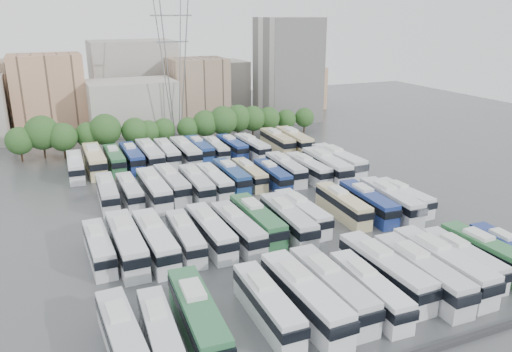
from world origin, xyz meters
name	(u,v)px	position (x,y,z in m)	size (l,w,h in m)	color
ground	(253,216)	(0.00, 0.00, 0.00)	(220.00, 220.00, 0.00)	#424447
tree_line	(167,127)	(-2.03, 42.11, 4.36)	(66.22, 8.04, 8.45)	black
city_buildings	(118,91)	(-7.46, 71.86, 7.87)	(102.00, 35.00, 20.00)	#9E998E
apartment_tower	(288,70)	(34.00, 58.00, 13.00)	(14.00, 14.00, 26.00)	silver
electricity_pylon	(173,53)	(2.00, 50.00, 18.66)	(9.00, 6.91, 33.83)	slate
bus_r0_s0	(122,337)	(-21.39, -23.28, 1.78)	(3.09, 11.67, 3.63)	silver
bus_r0_s1	(160,333)	(-18.37, -23.87, 1.69)	(2.86, 11.05, 3.44)	silver
bus_r0_s2	(198,317)	(-14.91, -23.28, 1.99)	(3.35, 13.03, 4.05)	#2E6B41
bus_r0_s4	(267,304)	(-8.40, -23.53, 1.80)	(2.65, 11.69, 3.66)	silver
bus_r0_s5	(304,296)	(-4.86, -24.04, 2.04)	(3.23, 13.32, 4.16)	white
bus_r0_s6	(331,287)	(-1.63, -23.57, 1.98)	(2.90, 12.85, 4.02)	silver
bus_r0_s7	(369,289)	(1.73, -24.98, 1.78)	(2.95, 11.67, 3.63)	white
bus_r0_s8	(385,270)	(5.14, -22.85, 2.00)	(3.09, 13.03, 4.07)	silver
bus_r0_s9	(421,272)	(8.28, -24.63, 2.00)	(3.11, 13.04, 4.07)	silver
bus_r0_s10	(442,264)	(11.46, -24.19, 2.04)	(2.92, 13.26, 4.16)	silver
bus_r0_s11	(462,258)	(14.93, -23.55, 1.73)	(2.75, 11.26, 3.51)	silver
bus_r0_s12	(488,253)	(18.18, -23.94, 1.85)	(3.02, 12.06, 3.76)	#2F6E3C
bus_r0_s13	(511,252)	(21.22, -24.36, 1.67)	(2.86, 10.94, 3.40)	navy
bus_r1_s0	(99,247)	(-21.28, -5.22, 1.71)	(2.72, 11.15, 3.48)	silver
bus_r1_s1	(126,243)	(-18.29, -5.98, 2.03)	(3.06, 13.20, 4.13)	silver
bus_r1_s2	(155,240)	(-15.08, -6.53, 1.98)	(3.19, 12.92, 4.03)	silver
bus_r1_s3	(185,237)	(-11.48, -6.50, 1.75)	(2.78, 11.41, 3.56)	silver
bus_r1_s4	(211,231)	(-8.23, -6.37, 1.87)	(2.89, 12.22, 3.82)	silver
bus_r1_s5	(238,228)	(-4.94, -6.90, 1.87)	(3.20, 12.24, 3.81)	silver
bus_r1_s6	(257,221)	(-1.86, -5.80, 1.96)	(2.94, 12.74, 3.98)	#2C683C
bus_r1_s7	(288,220)	(1.86, -7.06, 1.94)	(3.07, 12.65, 3.95)	silver
bus_r1_s8	(302,212)	(4.85, -5.30, 1.81)	(2.84, 11.80, 3.68)	silver
bus_r1_s10	(343,205)	(11.42, -5.02, 1.81)	(3.02, 11.82, 3.68)	#CDC18D
bus_r1_s11	(368,202)	(15.05, -5.77, 1.86)	(3.21, 12.19, 3.79)	navy
bus_r1_s12	(390,200)	(18.36, -6.48, 1.93)	(3.35, 12.66, 3.94)	silver
bus_r1_s13	(403,197)	(21.43, -5.52, 1.67)	(2.77, 10.94, 3.41)	silver
bus_r2_s1	(107,192)	(-18.06, 12.98, 1.78)	(2.87, 11.65, 3.63)	silver
bus_r2_s2	(130,191)	(-14.89, 12.39, 1.71)	(2.60, 11.16, 3.49)	silver
bus_r2_s3	(154,189)	(-11.48, 11.28, 1.98)	(3.01, 12.89, 4.03)	silver
bus_r2_s4	(172,183)	(-8.35, 12.82, 1.92)	(3.16, 12.54, 3.91)	silver
bus_r2_s5	(196,184)	(-4.90, 11.20, 1.89)	(2.83, 12.31, 3.85)	silver
bus_r2_s6	(214,181)	(-1.79, 11.66, 1.80)	(2.71, 11.71, 3.66)	silver
bus_r2_s7	(231,176)	(1.57, 13.04, 1.83)	(2.69, 11.93, 3.74)	navy
bus_r2_s8	(249,174)	(4.80, 13.12, 1.70)	(2.49, 11.07, 3.47)	#CBBD8B
bus_r2_s9	(272,175)	(8.04, 11.00, 1.71)	(2.60, 11.16, 3.49)	navy
bus_r2_s10	(286,169)	(11.44, 13.00, 1.86)	(2.94, 12.12, 3.78)	silver
bus_r2_s11	(308,169)	(14.95, 11.49, 1.84)	(2.99, 12.04, 3.75)	silver
bus_r2_s12	(326,166)	(18.29, 11.01, 2.10)	(3.63, 13.76, 4.28)	silver
bus_r2_s13	(338,161)	(21.66, 12.67, 2.10)	(3.48, 13.73, 4.28)	silver
bus_r3_s0	(76,166)	(-21.46, 28.63, 1.82)	(2.90, 11.89, 3.71)	white
bus_r3_s1	(94,160)	(-18.10, 30.28, 2.09)	(3.05, 13.58, 4.25)	beige
bus_r3_s2	(115,159)	(-14.62, 30.31, 1.83)	(2.60, 11.91, 3.74)	#2B663B
bus_r3_s3	(132,157)	(-11.50, 30.28, 1.90)	(2.83, 12.34, 3.86)	navy
bus_r3_s4	(150,155)	(-8.29, 29.99, 2.04)	(3.02, 13.29, 4.16)	silver
bus_r3_s5	(167,153)	(-4.90, 30.61, 1.89)	(2.79, 12.27, 3.84)	silver
bus_r3_s6	(185,152)	(-1.58, 29.56, 2.00)	(3.00, 13.03, 4.08)	silver
bus_r3_s7	(199,149)	(1.65, 31.37, 1.82)	(2.78, 11.84, 3.70)	navy
bus_r3_s8	(216,149)	(4.80, 30.42, 1.71)	(2.70, 11.13, 3.47)	silver
bus_r3_s9	(232,146)	(8.27, 30.75, 1.74)	(2.88, 11.39, 3.55)	navy
bus_r3_s10	(252,147)	(11.69, 28.63, 1.86)	(3.10, 12.16, 3.79)	silver
bus_r3_s12	(277,141)	(18.14, 30.48, 1.94)	(3.10, 12.67, 3.95)	beige
bus_r3_s13	(294,140)	(21.42, 29.38, 2.05)	(3.57, 13.45, 4.18)	beige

